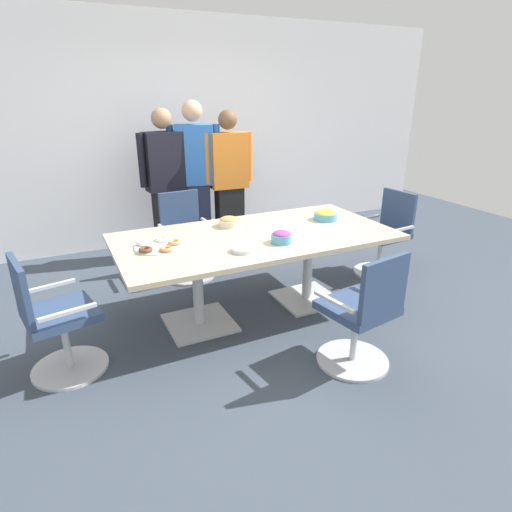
{
  "coord_description": "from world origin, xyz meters",
  "views": [
    {
      "loc": [
        -1.54,
        -3.18,
        1.93
      ],
      "look_at": [
        0.0,
        0.0,
        0.55
      ],
      "focal_mm": 30.06,
      "sensor_mm": 36.0,
      "label": 1
    }
  ],
  "objects_px": {
    "person_standing_0": "(166,183)",
    "snack_bowl_chips_yellow": "(325,215)",
    "person_standing_1": "(195,177)",
    "plate_stack": "(244,249)",
    "conference_table": "(256,248)",
    "office_chair_0": "(362,317)",
    "office_chair_3": "(54,323)",
    "office_chair_2": "(186,240)",
    "person_standing_2": "(229,181)",
    "office_chair_1": "(385,238)",
    "donut_platter": "(158,246)",
    "snack_bowl_candy_mix": "(282,237)",
    "snack_bowl_cookies": "(229,222)"
  },
  "relations": [
    {
      "from": "person_standing_0",
      "to": "snack_bowl_chips_yellow",
      "type": "xyz_separation_m",
      "value": [
        1.13,
        -1.6,
        -0.11
      ]
    },
    {
      "from": "person_standing_1",
      "to": "snack_bowl_candy_mix",
      "type": "relative_size",
      "value": 10.49
    },
    {
      "from": "office_chair_2",
      "to": "person_standing_0",
      "type": "bearing_deg",
      "value": -92.23
    },
    {
      "from": "office_chair_0",
      "to": "snack_bowl_cookies",
      "type": "bearing_deg",
      "value": 98.14
    },
    {
      "from": "office_chair_2",
      "to": "person_standing_0",
      "type": "xyz_separation_m",
      "value": [
        -0.01,
        0.63,
        0.5
      ]
    },
    {
      "from": "person_standing_0",
      "to": "plate_stack",
      "type": "xyz_separation_m",
      "value": [
        0.06,
        -2.04,
        -0.14
      ]
    },
    {
      "from": "office_chair_0",
      "to": "office_chair_2",
      "type": "distance_m",
      "value": 2.26
    },
    {
      "from": "snack_bowl_candy_mix",
      "to": "snack_bowl_chips_yellow",
      "type": "distance_m",
      "value": 0.81
    },
    {
      "from": "office_chair_2",
      "to": "plate_stack",
      "type": "xyz_separation_m",
      "value": [
        0.05,
        -1.42,
        0.36
      ]
    },
    {
      "from": "person_standing_0",
      "to": "snack_bowl_candy_mix",
      "type": "distance_m",
      "value": 2.04
    },
    {
      "from": "office_chair_1",
      "to": "snack_bowl_chips_yellow",
      "type": "xyz_separation_m",
      "value": [
        -0.87,
        -0.09,
        0.39
      ]
    },
    {
      "from": "person_standing_2",
      "to": "office_chair_1",
      "type": "bearing_deg",
      "value": 135.08
    },
    {
      "from": "snack_bowl_candy_mix",
      "to": "plate_stack",
      "type": "height_order",
      "value": "snack_bowl_candy_mix"
    },
    {
      "from": "office_chair_0",
      "to": "office_chair_3",
      "type": "bearing_deg",
      "value": 147.08
    },
    {
      "from": "snack_bowl_candy_mix",
      "to": "snack_bowl_cookies",
      "type": "xyz_separation_m",
      "value": [
        -0.22,
        0.6,
        -0.01
      ]
    },
    {
      "from": "person_standing_1",
      "to": "office_chair_0",
      "type": "bearing_deg",
      "value": 111.04
    },
    {
      "from": "conference_table",
      "to": "office_chair_0",
      "type": "height_order",
      "value": "office_chair_0"
    },
    {
      "from": "conference_table",
      "to": "person_standing_1",
      "type": "distance_m",
      "value": 1.74
    },
    {
      "from": "office_chair_0",
      "to": "person_standing_0",
      "type": "bearing_deg",
      "value": 93.84
    },
    {
      "from": "office_chair_3",
      "to": "snack_bowl_chips_yellow",
      "type": "height_order",
      "value": "office_chair_3"
    },
    {
      "from": "office_chair_0",
      "to": "person_standing_2",
      "type": "xyz_separation_m",
      "value": [
        0.08,
        2.67,
        0.49
      ]
    },
    {
      "from": "person_standing_1",
      "to": "plate_stack",
      "type": "distance_m",
      "value": 2.07
    },
    {
      "from": "office_chair_0",
      "to": "office_chair_3",
      "type": "height_order",
      "value": "same"
    },
    {
      "from": "office_chair_1",
      "to": "donut_platter",
      "type": "bearing_deg",
      "value": 88.15
    },
    {
      "from": "office_chair_3",
      "to": "person_standing_2",
      "type": "height_order",
      "value": "person_standing_2"
    },
    {
      "from": "person_standing_0",
      "to": "donut_platter",
      "type": "bearing_deg",
      "value": 65.76
    },
    {
      "from": "person_standing_2",
      "to": "snack_bowl_cookies",
      "type": "bearing_deg",
      "value": 69.95
    },
    {
      "from": "snack_bowl_cookies",
      "to": "plate_stack",
      "type": "relative_size",
      "value": 1.02
    },
    {
      "from": "office_chair_1",
      "to": "plate_stack",
      "type": "bearing_deg",
      "value": 99.93
    },
    {
      "from": "snack_bowl_chips_yellow",
      "to": "snack_bowl_cookies",
      "type": "distance_m",
      "value": 0.94
    },
    {
      "from": "person_standing_1",
      "to": "donut_platter",
      "type": "height_order",
      "value": "person_standing_1"
    },
    {
      "from": "snack_bowl_chips_yellow",
      "to": "office_chair_1",
      "type": "bearing_deg",
      "value": 5.78
    },
    {
      "from": "office_chair_3",
      "to": "snack_bowl_candy_mix",
      "type": "relative_size",
      "value": 5.24
    },
    {
      "from": "snack_bowl_candy_mix",
      "to": "snack_bowl_cookies",
      "type": "bearing_deg",
      "value": 109.68
    },
    {
      "from": "office_chair_0",
      "to": "office_chair_1",
      "type": "bearing_deg",
      "value": 34.38
    },
    {
      "from": "office_chair_2",
      "to": "conference_table",
      "type": "bearing_deg",
      "value": 102.98
    },
    {
      "from": "snack_bowl_cookies",
      "to": "donut_platter",
      "type": "xyz_separation_m",
      "value": [
        -0.73,
        -0.28,
        -0.03
      ]
    },
    {
      "from": "person_standing_1",
      "to": "plate_stack",
      "type": "relative_size",
      "value": 9.55
    },
    {
      "from": "office_chair_1",
      "to": "person_standing_1",
      "type": "height_order",
      "value": "person_standing_1"
    },
    {
      "from": "conference_table",
      "to": "snack_bowl_candy_mix",
      "type": "xyz_separation_m",
      "value": [
        0.1,
        -0.28,
        0.18
      ]
    },
    {
      "from": "person_standing_2",
      "to": "office_chair_3",
      "type": "bearing_deg",
      "value": 43.33
    },
    {
      "from": "office_chair_0",
      "to": "office_chair_1",
      "type": "xyz_separation_m",
      "value": [
        1.35,
        1.29,
        0.0
      ]
    },
    {
      "from": "office_chair_0",
      "to": "snack_bowl_cookies",
      "type": "distance_m",
      "value": 1.53
    },
    {
      "from": "office_chair_0",
      "to": "office_chair_3",
      "type": "distance_m",
      "value": 2.18
    },
    {
      "from": "office_chair_2",
      "to": "person_standing_0",
      "type": "relative_size",
      "value": 0.52
    },
    {
      "from": "plate_stack",
      "to": "office_chair_2",
      "type": "bearing_deg",
      "value": 92.03
    },
    {
      "from": "person_standing_1",
      "to": "plate_stack",
      "type": "xyz_separation_m",
      "value": [
        -0.29,
        -2.04,
        -0.19
      ]
    },
    {
      "from": "office_chair_0",
      "to": "snack_bowl_chips_yellow",
      "type": "distance_m",
      "value": 1.35
    },
    {
      "from": "person_standing_0",
      "to": "person_standing_1",
      "type": "relative_size",
      "value": 0.96
    },
    {
      "from": "person_standing_0",
      "to": "donut_platter",
      "type": "xyz_separation_m",
      "value": [
        -0.52,
        -1.67,
        -0.14
      ]
    }
  ]
}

